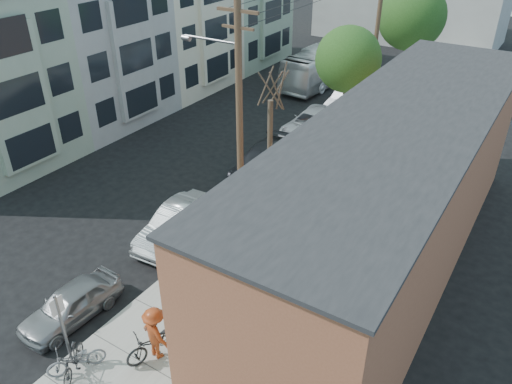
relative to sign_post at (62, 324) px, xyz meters
The scene contains 26 objects.
ground 5.99m from the sign_post, 114.35° to the left, with size 120.00×120.00×0.00m, color black.
sidewalk 16.40m from the sign_post, 83.31° to the left, with size 4.50×58.00×0.15m, color #A8A59B.
cafe_building 12.25m from the sign_post, 56.91° to the left, with size 6.60×20.20×6.61m.
apartment_row 24.02m from the sign_post, 126.50° to the left, with size 6.30×32.00×9.00m.
sign_post is the anchor object (origin of this frame).
parking_meter_near 7.16m from the sign_post, 90.81° to the left, with size 0.14×0.14×1.24m.
parking_meter_far 12.83m from the sign_post, 90.45° to the left, with size 0.14×0.14×1.24m.
utility_pole_near 10.22m from the sign_post, 89.76° to the left, with size 3.57×0.28×10.00m.
utility_pole_far 25.26m from the sign_post, 89.77° to the left, with size 1.80×0.28×10.00m.
tree_bare 11.48m from the sign_post, 87.75° to the left, with size 0.24×0.24×5.27m.
tree_leafy_mid 20.09m from the sign_post, 88.70° to the left, with size 3.66×3.66×6.83m.
tree_leafy_far 31.32m from the sign_post, 89.17° to the left, with size 4.79×4.79×7.76m.
patio_chair_a 5.52m from the sign_post, 46.57° to the left, with size 0.50×0.50×0.88m, color #113D28, non-canonical shape.
patio_chair_b 4.92m from the sign_post, 39.50° to the left, with size 0.50×0.50×0.88m, color #113D28, non-canonical shape.
patron_grey 5.48m from the sign_post, 59.20° to the left, with size 0.60×0.39×1.63m, color gray.
patron_green 5.29m from the sign_post, 42.47° to the left, with size 0.82×0.64×1.69m, color #27632A.
cyclist 2.81m from the sign_post, 38.62° to the left, with size 1.26×0.72×1.94m, color #953715.
cyclist_bike 2.94m from the sign_post, 38.62° to the left, with size 0.74×2.13×1.12m, color black.
parked_bike_a 1.27m from the sign_post, 27.27° to the right, with size 0.46×1.63×0.98m, color black.
parked_bike_b 1.29m from the sign_post, 13.82° to the right, with size 0.62×1.79×0.94m, color slate.
car_0 2.49m from the sign_post, 138.84° to the left, with size 1.52×3.78×1.29m, color gray.
car_1 7.43m from the sign_post, 102.17° to the left, with size 1.63×4.68×1.54m, color #A0A5A8.
car_2 14.22m from the sign_post, 96.28° to the left, with size 2.13×5.24×1.52m, color black.
car_3 20.09m from the sign_post, 94.43° to the left, with size 2.57×5.57×1.55m, color #B7B9BF.
car_4 25.48m from the sign_post, 93.80° to the left, with size 1.48×4.24×1.40m, color #B7B8BF.
bus 30.53m from the sign_post, 100.09° to the left, with size 2.48×10.62×2.96m, color white.
Camera 1 is at (13.12, -11.25, 12.97)m, focal length 35.00 mm.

